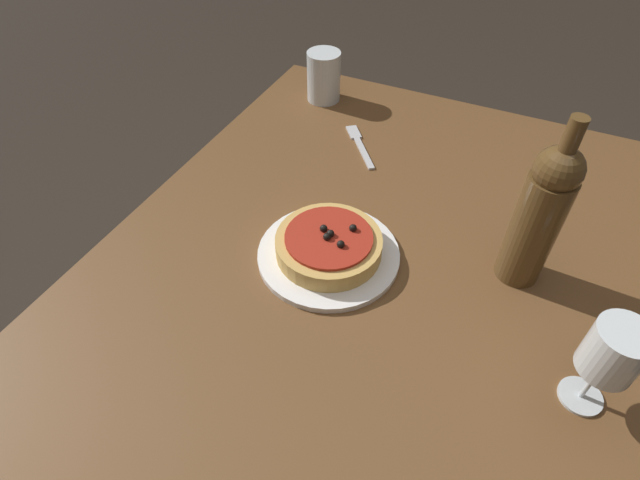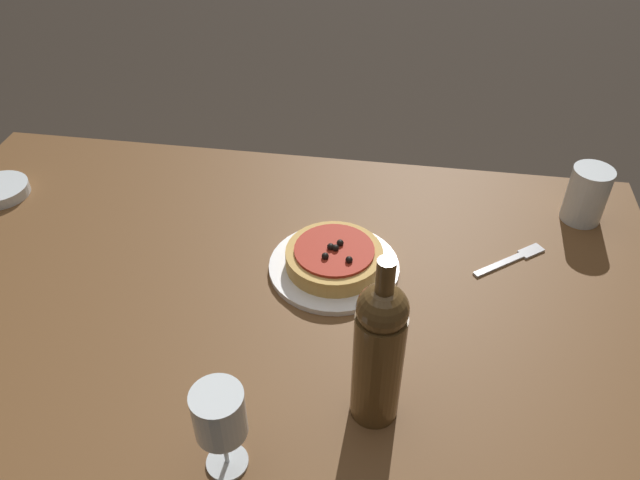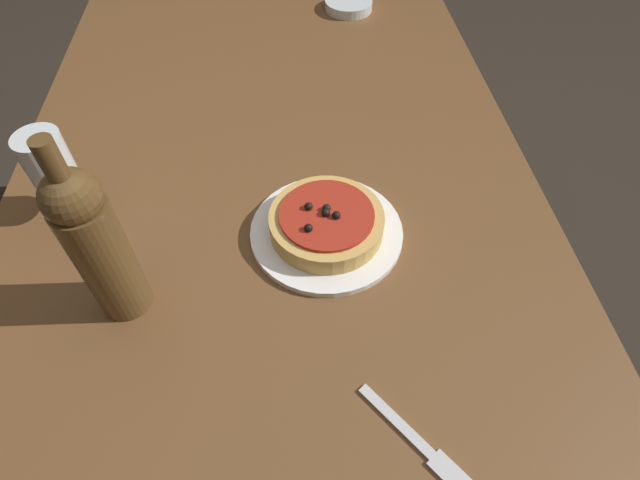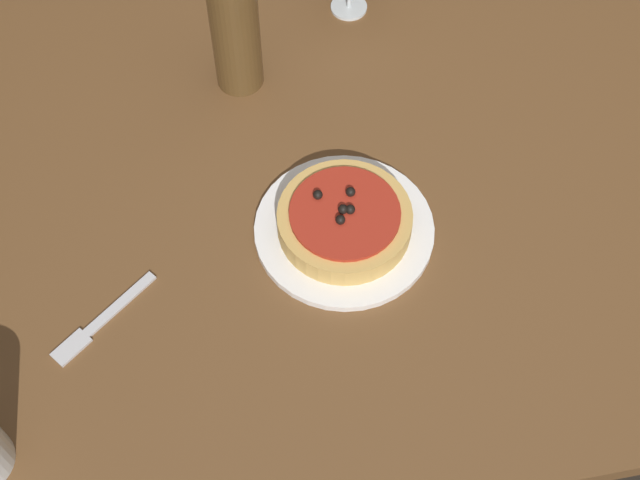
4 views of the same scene
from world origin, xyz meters
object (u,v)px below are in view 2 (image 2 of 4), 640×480
Objects in this scene: dining_table at (261,319)px; dinner_plate at (334,267)px; water_cup at (587,195)px; side_bowl at (0,190)px; wine_glass at (219,416)px; wine_bottle at (379,351)px; fork at (513,259)px; pizza at (334,257)px.

dinner_plate reaches higher than dining_table.
side_bowl is (1.31, 0.11, -0.05)m from water_cup.
wine_glass is at bearing 48.60° from water_cup.
wine_bottle is (-0.24, 0.23, 0.21)m from dining_table.
wine_glass is at bearing -168.80° from fork.
dining_table is 0.41m from wine_glass.
wine_glass reaches higher than dining_table.
water_cup reaches higher than side_bowl.
fork is at bearing -160.81° from dining_table.
dining_table is 12.23× the size of side_bowl.
side_bowl is (0.80, -0.14, -0.02)m from pizza.
wine_glass is at bearing 140.22° from side_bowl.
dining_table is 0.18m from dinner_plate.
dinner_plate is (-0.13, -0.09, 0.08)m from dining_table.
wine_glass is (0.10, 0.44, 0.09)m from pizza.
dining_table is 12.49× the size of water_cup.
wine_bottle is (-0.11, 0.32, 0.11)m from pizza.
wine_glass is at bearing 95.72° from dining_table.
dinner_plate is 0.36m from wine_bottle.
pizza is 1.28× the size of fork.
fork is at bearing -121.89° from wine_bottle.
wine_bottle is (-0.11, 0.32, 0.13)m from dinner_plate.
wine_glass is (-0.04, 0.36, 0.19)m from dining_table.
dining_table is at bearing 33.09° from dinner_plate.
dining_table is 6.06× the size of dinner_plate.
wine_glass is 1.29× the size of water_cup.
side_bowl is (0.70, -0.58, -0.10)m from wine_glass.
pizza is at bearing 25.84° from water_cup.
fork is (-0.25, -0.40, -0.14)m from wine_bottle.
water_cup is at bearing -154.16° from pizza.
side_bowl reaches higher than fork.
water_cup is at bearing 8.52° from fork.
fork is (-0.49, -0.17, 0.08)m from dining_table.
wine_bottle is at bearing 153.25° from side_bowl.
wine_bottle is at bearing -148.36° from wine_glass.
wine_glass reaches higher than side_bowl.
water_cup is at bearing -175.13° from side_bowl.
side_bowl is (0.66, -0.22, 0.09)m from dining_table.
wine_glass is at bearing 77.57° from dinner_plate.
pizza is at bearing -71.44° from wine_bottle.
dinner_plate is 0.82× the size of wine_bottle.
water_cup is at bearing -131.40° from wine_glass.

